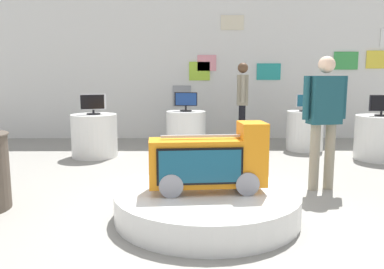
% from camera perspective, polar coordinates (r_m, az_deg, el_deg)
% --- Properties ---
extents(ground_plane, '(30.00, 30.00, 0.00)m').
position_cam_1_polar(ground_plane, '(4.12, -0.02, -11.12)').
color(ground_plane, gray).
extents(back_wall_display, '(10.27, 0.13, 3.08)m').
position_cam_1_polar(back_wall_display, '(8.65, -0.18, 9.66)').
color(back_wall_display, silver).
rests_on(back_wall_display, ground).
extents(main_display_pedestal, '(1.82, 1.82, 0.26)m').
position_cam_1_polar(main_display_pedestal, '(3.92, 2.22, -10.14)').
color(main_display_pedestal, silver).
rests_on(main_display_pedestal, ground).
extents(novelty_firetruck_tv, '(1.15, 0.46, 0.68)m').
position_cam_1_polar(novelty_firetruck_tv, '(3.81, 2.59, -4.25)').
color(novelty_firetruck_tv, gray).
rests_on(novelty_firetruck_tv, main_display_pedestal).
extents(display_pedestal_left_rear, '(0.78, 0.78, 0.73)m').
position_cam_1_polar(display_pedestal_left_rear, '(6.92, -14.08, -0.14)').
color(display_pedestal_left_rear, silver).
rests_on(display_pedestal_left_rear, ground).
extents(tv_on_left_rear, '(0.41, 0.23, 0.35)m').
position_cam_1_polar(tv_on_left_rear, '(6.86, -14.26, 4.35)').
color(tv_on_left_rear, black).
rests_on(tv_on_left_rear, display_pedestal_left_rear).
extents(display_pedestal_center_rear, '(0.79, 0.79, 0.73)m').
position_cam_1_polar(display_pedestal_center_rear, '(7.19, 25.71, -0.43)').
color(display_pedestal_center_rear, silver).
rests_on(display_pedestal_center_rear, ground).
extents(tv_on_center_rear, '(0.41, 0.21, 0.34)m').
position_cam_1_polar(tv_on_center_rear, '(7.12, 26.01, 3.90)').
color(tv_on_center_rear, black).
rests_on(tv_on_center_rear, display_pedestal_center_rear).
extents(display_pedestal_right_rear, '(0.68, 0.68, 0.73)m').
position_cam_1_polar(display_pedestal_right_rear, '(7.60, 16.15, 0.54)').
color(display_pedestal_right_rear, silver).
rests_on(display_pedestal_right_rear, ground).
extents(tv_on_right_rear, '(0.38, 0.23, 0.32)m').
position_cam_1_polar(tv_on_right_rear, '(7.54, 16.32, 4.49)').
color(tv_on_right_rear, black).
rests_on(tv_on_right_rear, display_pedestal_right_rear).
extents(display_pedestal_far_right, '(0.73, 0.73, 0.73)m').
position_cam_1_polar(display_pedestal_far_right, '(7.29, -0.90, 0.56)').
color(display_pedestal_far_right, silver).
rests_on(display_pedestal_far_right, ground).
extents(tv_on_far_right, '(0.42, 0.22, 0.35)m').
position_cam_1_polar(tv_on_far_right, '(7.23, -0.90, 4.90)').
color(tv_on_far_right, black).
rests_on(tv_on_far_right, display_pedestal_far_right).
extents(shopper_browsing_near_truck, '(0.23, 0.56, 1.63)m').
position_cam_1_polar(shopper_browsing_near_truck, '(7.61, 7.36, 5.28)').
color(shopper_browsing_near_truck, black).
rests_on(shopper_browsing_near_truck, ground).
extents(shopper_browsing_rear, '(0.55, 0.27, 1.62)m').
position_cam_1_polar(shopper_browsing_rear, '(4.95, 18.76, 2.99)').
color(shopper_browsing_rear, gray).
rests_on(shopper_browsing_rear, ground).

